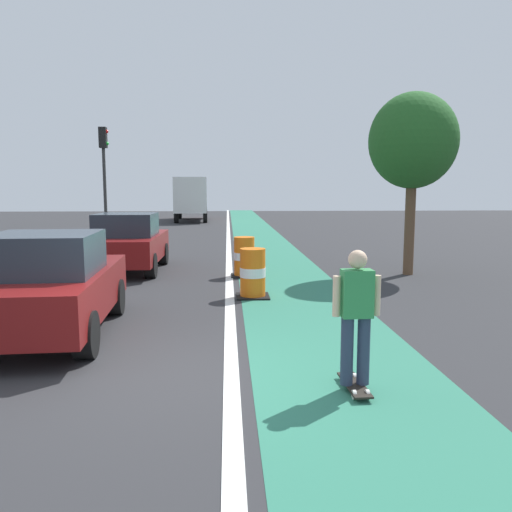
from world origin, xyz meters
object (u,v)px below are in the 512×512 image
parked_sedan_nearest (49,286)px  parked_sedan_second (128,243)px  street_tree_sidewalk (413,142)px  traffic_barrel_front (253,274)px  delivery_truck_down_block (191,196)px  traffic_barrel_mid (244,257)px  skateboarder_on_lane (356,316)px  traffic_light_corner (104,164)px

parked_sedan_nearest → parked_sedan_second: size_ratio=1.02×
parked_sedan_nearest → parked_sedan_second: same height
parked_sedan_second → street_tree_sidewalk: street_tree_sidewalk is taller
traffic_barrel_front → street_tree_sidewalk: bearing=31.8°
delivery_truck_down_block → traffic_barrel_mid: bearing=-82.7°
skateboarder_on_lane → parked_sedan_second: (-4.39, 9.15, -0.08)m
parked_sedan_second → street_tree_sidewalk: (7.97, -1.01, 2.83)m
traffic_barrel_front → parked_sedan_second: bearing=132.1°
traffic_barrel_mid → parked_sedan_nearest: bearing=-121.2°
delivery_truck_down_block → skateboarder_on_lane: bearing=-82.7°
parked_sedan_nearest → skateboarder_on_lane: bearing=-29.9°
traffic_barrel_front → delivery_truck_down_block: 28.00m
street_tree_sidewalk → traffic_barrel_front: bearing=-148.2°
skateboarder_on_lane → traffic_light_corner: 18.96m
traffic_light_corner → delivery_truck_down_block: bearing=80.1°
traffic_barrel_mid → street_tree_sidewalk: 5.59m
traffic_barrel_mid → street_tree_sidewalk: (4.62, 0.06, 3.14)m
parked_sedan_second → street_tree_sidewalk: bearing=-7.2°
traffic_barrel_mid → delivery_truck_down_block: delivery_truck_down_block is taller
traffic_barrel_mid → street_tree_sidewalk: street_tree_sidewalk is taller
traffic_barrel_front → traffic_light_corner: size_ratio=0.21×
parked_sedan_second → delivery_truck_down_block: 23.98m
skateboarder_on_lane → parked_sedan_second: size_ratio=0.41×
traffic_light_corner → traffic_barrel_front: bearing=-63.6°
traffic_barrel_mid → traffic_light_corner: traffic_light_corner is taller
parked_sedan_second → traffic_barrel_front: parked_sedan_second is taller
skateboarder_on_lane → parked_sedan_nearest: bearing=150.1°
skateboarder_on_lane → parked_sedan_second: bearing=115.7°
traffic_light_corner → traffic_barrel_mid: bearing=-57.8°
traffic_barrel_front → street_tree_sidewalk: street_tree_sidewalk is taller
skateboarder_on_lane → street_tree_sidewalk: street_tree_sidewalk is taller
skateboarder_on_lane → traffic_light_corner: traffic_light_corner is taller
parked_sedan_second → traffic_barrel_mid: bearing=-17.8°
parked_sedan_second → traffic_light_corner: bearing=107.2°
traffic_barrel_front → traffic_barrel_mid: bearing=92.0°
skateboarder_on_lane → parked_sedan_nearest: parked_sedan_nearest is taller
street_tree_sidewalk → skateboarder_on_lane: bearing=-113.7°
parked_sedan_nearest → street_tree_sidewalk: size_ratio=0.84×
skateboarder_on_lane → parked_sedan_second: 10.15m
parked_sedan_second → traffic_barrel_mid: (3.35, -1.08, -0.30)m
parked_sedan_second → traffic_barrel_front: bearing=-47.9°
skateboarder_on_lane → traffic_barrel_front: 5.43m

